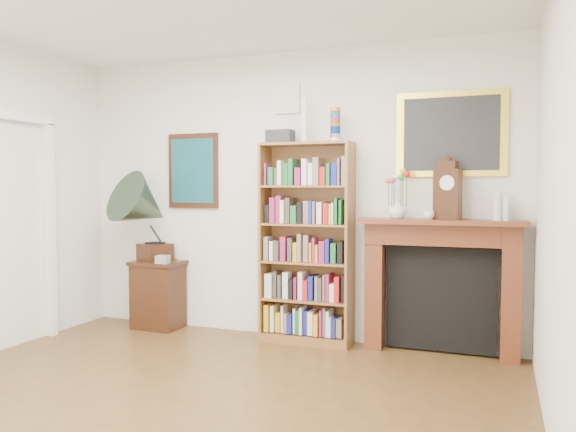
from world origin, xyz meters
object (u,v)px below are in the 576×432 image
(cd_stack, at_px, (163,259))
(bottle_left, at_px, (497,206))
(fireplace, at_px, (441,274))
(mantel_clock, at_px, (448,191))
(side_cabinet, at_px, (158,295))
(flower_vase, at_px, (397,209))
(bottle_right, at_px, (506,209))
(bookshelf, at_px, (306,232))
(gramophone, at_px, (146,211))
(teacup, at_px, (429,215))

(cd_stack, relative_size, bottle_left, 0.50)
(fireplace, bearing_deg, mantel_clock, -53.85)
(side_cabinet, distance_m, bottle_left, 3.46)
(flower_vase, xyz_separation_m, bottle_right, (0.90, 0.04, 0.02))
(bookshelf, height_order, gramophone, bookshelf)
(mantel_clock, xyz_separation_m, bottle_left, (0.40, 0.02, -0.12))
(cd_stack, bearing_deg, gramophone, 170.97)
(flower_vase, height_order, teacup, flower_vase)
(cd_stack, bearing_deg, side_cabinet, 138.69)
(mantel_clock, bearing_deg, cd_stack, -161.75)
(teacup, bearing_deg, mantel_clock, 19.18)
(side_cabinet, bearing_deg, fireplace, 2.47)
(side_cabinet, height_order, mantel_clock, mantel_clock)
(fireplace, bearing_deg, bottle_right, -4.83)
(fireplace, height_order, mantel_clock, mantel_clock)
(bookshelf, height_order, fireplace, bookshelf)
(bookshelf, relative_size, teacup, 23.43)
(fireplace, height_order, cd_stack, fireplace)
(flower_vase, relative_size, bottle_right, 0.82)
(fireplace, xyz_separation_m, flower_vase, (-0.37, -0.07, 0.57))
(mantel_clock, bearing_deg, fireplace, 142.27)
(bottle_right, bearing_deg, teacup, -171.76)
(cd_stack, distance_m, flower_vase, 2.41)
(bookshelf, relative_size, side_cabinet, 3.09)
(side_cabinet, bearing_deg, bookshelf, 1.51)
(teacup, relative_size, bottle_left, 0.39)
(bookshelf, relative_size, bottle_left, 9.11)
(cd_stack, height_order, teacup, teacup)
(bookshelf, height_order, side_cabinet, bookshelf)
(side_cabinet, bearing_deg, cd_stack, -40.92)
(fireplace, bearing_deg, flower_vase, -170.07)
(gramophone, bearing_deg, side_cabinet, 74.43)
(gramophone, xyz_separation_m, cd_stack, (0.22, -0.04, -0.49))
(bookshelf, xyz_separation_m, bottle_left, (1.69, 0.03, 0.26))
(bottle_left, bearing_deg, mantel_clock, -176.61)
(fireplace, bearing_deg, cd_stack, -176.31)
(side_cabinet, relative_size, bottle_right, 3.54)
(gramophone, distance_m, bottle_left, 3.40)
(side_cabinet, xyz_separation_m, fireplace, (2.86, 0.10, 0.36))
(side_cabinet, xyz_separation_m, teacup, (2.77, -0.02, 0.88))
(fireplace, bearing_deg, teacup, -128.86)
(gramophone, distance_m, bottle_right, 3.47)
(fireplace, height_order, gramophone, gramophone)
(gramophone, height_order, mantel_clock, mantel_clock)
(fireplace, relative_size, bottle_left, 5.96)
(teacup, bearing_deg, fireplace, 52.37)
(cd_stack, bearing_deg, teacup, 2.43)
(fireplace, xyz_separation_m, cd_stack, (-2.71, -0.23, 0.04))
(flower_vase, distance_m, teacup, 0.29)
(flower_vase, distance_m, bottle_right, 0.90)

